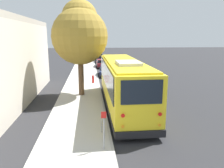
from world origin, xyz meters
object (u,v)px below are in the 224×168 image
(parked_sedan_maroon, at_px, (102,64))
(sign_post_far, at_px, (102,123))
(sign_post_near, at_px, (104,130))
(parked_sedan_tan, at_px, (98,57))
(fire_hydrant, at_px, (93,79))
(parked_sedan_black, at_px, (101,60))
(street_tree, at_px, (80,33))
(parked_sedan_navy, at_px, (107,71))
(shuttle_bus, at_px, (123,81))

(parked_sedan_maroon, distance_m, sign_post_far, 24.39)
(sign_post_near, bearing_deg, sign_post_far, 0.00)
(parked_sedan_tan, distance_m, fire_hydrant, 24.44)
(parked_sedan_maroon, xyz_separation_m, parked_sedan_black, (6.36, -0.12, -0.01))
(fire_hydrant, bearing_deg, parked_sedan_tan, -3.72)
(parked_sedan_tan, distance_m, street_tree, 29.21)
(parked_sedan_black, distance_m, fire_hydrant, 18.85)
(parked_sedan_maroon, bearing_deg, parked_sedan_tan, -0.25)
(parked_sedan_navy, relative_size, sign_post_far, 4.39)
(shuttle_bus, bearing_deg, parked_sedan_maroon, 0.87)
(parked_sedan_navy, distance_m, parked_sedan_maroon, 7.27)
(street_tree, bearing_deg, sign_post_near, -172.27)
(street_tree, relative_size, sign_post_far, 7.44)
(shuttle_bus, bearing_deg, parked_sedan_black, 0.39)
(parked_sedan_maroon, height_order, parked_sedan_black, parked_sedan_maroon)
(parked_sedan_navy, distance_m, sign_post_far, 17.15)
(parked_sedan_tan, relative_size, street_tree, 0.60)
(parked_sedan_black, xyz_separation_m, fire_hydrant, (-18.77, 1.77, -0.03))
(parked_sedan_tan, bearing_deg, parked_sedan_navy, -179.73)
(parked_sedan_black, distance_m, sign_post_far, 30.74)
(parked_sedan_maroon, xyz_separation_m, parked_sedan_tan, (11.98, 0.06, -0.00))
(parked_sedan_maroon, distance_m, parked_sedan_tan, 11.98)
(parked_sedan_navy, relative_size, parked_sedan_black, 1.05)
(fire_hydrant, bearing_deg, parked_sedan_navy, -19.41)
(sign_post_far, bearing_deg, parked_sedan_maroon, -3.36)
(parked_sedan_tan, distance_m, sign_post_far, 36.35)
(parked_sedan_black, height_order, sign_post_near, sign_post_near)
(parked_sedan_black, distance_m, sign_post_near, 32.40)
(shuttle_bus, bearing_deg, parked_sedan_tan, 0.64)
(parked_sedan_maroon, relative_size, fire_hydrant, 5.21)
(parked_sedan_tan, bearing_deg, parked_sedan_black, -178.53)
(shuttle_bus, distance_m, sign_post_near, 6.33)
(parked_sedan_maroon, bearing_deg, sign_post_near, 176.30)
(parked_sedan_tan, bearing_deg, parked_sedan_maroon, 179.90)
(sign_post_near, bearing_deg, fire_hydrant, 0.92)
(parked_sedan_black, relative_size, sign_post_near, 2.57)
(shuttle_bus, xyz_separation_m, sign_post_near, (-6.02, 1.74, -0.83))
(sign_post_far, bearing_deg, parked_sedan_black, -2.89)
(sign_post_far, height_order, fire_hydrant, sign_post_far)
(parked_sedan_maroon, xyz_separation_m, street_tree, (-16.75, 2.69, 4.58))
(sign_post_near, relative_size, sign_post_far, 1.63)
(shuttle_bus, xyz_separation_m, street_tree, (3.23, 3.00, 3.33))
(parked_sedan_navy, bearing_deg, parked_sedan_black, 3.83)
(fire_hydrant, bearing_deg, shuttle_bus, -165.46)
(shuttle_bus, relative_size, parked_sedan_tan, 2.42)
(parked_sedan_navy, height_order, fire_hydrant, parked_sedan_navy)
(parked_sedan_black, xyz_separation_m, parked_sedan_tan, (5.62, 0.18, 0.01))
(parked_sedan_maroon, height_order, sign_post_near, sign_post_near)
(parked_sedan_tan, height_order, fire_hydrant, parked_sedan_tan)
(parked_sedan_maroon, xyz_separation_m, fire_hydrant, (-12.41, 1.65, -0.04))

